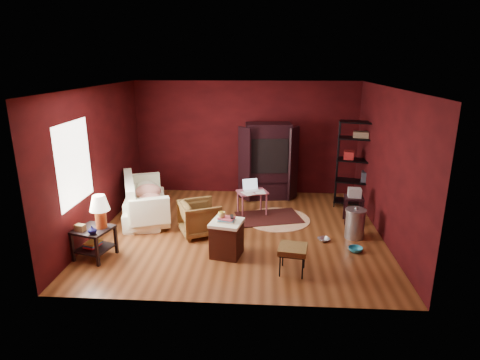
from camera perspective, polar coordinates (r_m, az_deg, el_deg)
The scene contains 18 objects.
room at distance 7.59m, azimuth -0.40°, elevation 2.46°, with size 5.54×5.04×2.84m.
sofa at distance 8.86m, azimuth -13.39°, elevation -2.90°, with size 1.88×0.55×0.74m, color white.
armchair at distance 7.82m, azimuth -5.76°, elevation -5.18°, with size 0.71×0.67×0.73m, color black.
pet_bowl_steel at distance 7.75m, azimuth 11.87°, elevation -7.73°, with size 0.22×0.05×0.22m, color silver.
pet_bowl_turquoise at distance 7.48m, azimuth 16.15°, elevation -8.88°, with size 0.25×0.08×0.25m, color teal.
vase at distance 7.03m, azimuth -20.28°, elevation -6.71°, with size 0.14×0.15×0.14m, color #0E0E46.
mug at distance 6.82m, azimuth -2.63°, elevation -4.85°, with size 0.13×0.10×0.13m, color #F6E878.
side_table at distance 7.23m, azimuth -19.70°, elevation -5.47°, with size 0.69×0.69×1.11m.
sofa_cushions at distance 8.79m, azimuth -13.54°, elevation -2.82°, with size 1.41×2.11×0.83m.
hamper at distance 6.98m, azimuth -1.90°, elevation -8.21°, with size 0.61×0.61×0.73m.
footstool at distance 6.48m, azimuth 7.52°, elevation -9.86°, with size 0.50×0.50×0.45m.
rug_round at distance 8.65m, azimuth 5.32°, elevation -5.56°, with size 1.63×1.63×0.01m.
rug_oriental at distance 8.70m, azimuth 4.09°, elevation -5.30°, with size 1.53×1.21×0.01m.
laptop_desk at distance 8.73m, azimuth 1.72°, elevation -1.96°, with size 0.74×0.65×0.77m.
tv_armoire at distance 9.71m, azimuth 4.01°, elevation 2.86°, with size 1.44×0.86×1.84m.
wire_shelving at distance 9.43m, azimuth 16.61°, elevation 2.61°, with size 1.04×0.63×1.99m.
small_stand at distance 8.61m, azimuth 15.93°, elevation -2.34°, with size 0.40×0.40×0.75m.
trash_can at distance 7.97m, azimuth 16.03°, elevation -5.95°, with size 0.50×0.50×0.62m.
Camera 1 is at (0.49, -7.36, 3.27)m, focal length 30.00 mm.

